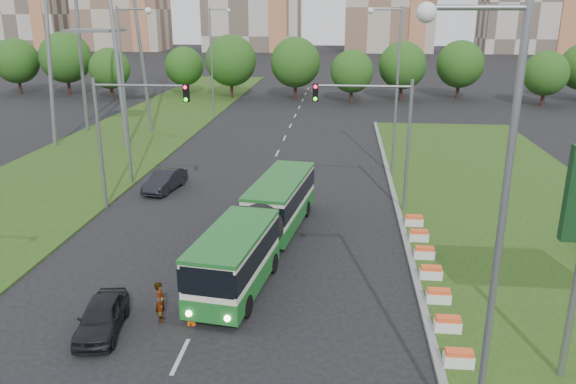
# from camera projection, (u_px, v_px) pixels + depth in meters

# --- Properties ---
(ground) EXTENTS (360.00, 360.00, 0.00)m
(ground) POSITION_uv_depth(u_px,v_px,m) (282.00, 283.00, 25.38)
(ground) COLOR black
(ground) RESTS_ON ground
(grass_median) EXTENTS (14.00, 60.00, 0.15)m
(grass_median) POSITION_uv_depth(u_px,v_px,m) (525.00, 227.00, 31.72)
(grass_median) COLOR #244714
(grass_median) RESTS_ON ground
(median_kerb) EXTENTS (0.30, 60.00, 0.18)m
(median_kerb) POSITION_uv_depth(u_px,v_px,m) (401.00, 222.00, 32.36)
(median_kerb) COLOR gray
(median_kerb) RESTS_ON ground
(left_verge) EXTENTS (12.00, 110.00, 0.10)m
(left_verge) POSITION_uv_depth(u_px,v_px,m) (114.00, 146.00, 50.69)
(left_verge) COLOR #244714
(left_verge) RESTS_ON ground
(lane_markings) EXTENTS (0.20, 100.00, 0.01)m
(lane_markings) POSITION_uv_depth(u_px,v_px,m) (272.00, 165.00, 44.58)
(lane_markings) COLOR #ADACA6
(lane_markings) RESTS_ON ground
(flower_planters) EXTENTS (1.10, 15.90, 0.60)m
(flower_planters) POSITION_uv_depth(u_px,v_px,m) (435.00, 283.00, 24.33)
(flower_planters) COLOR white
(flower_planters) RESTS_ON grass_median
(traffic_mast_median) EXTENTS (5.76, 0.32, 8.00)m
(traffic_mast_median) POSITION_uv_depth(u_px,v_px,m) (381.00, 125.00, 32.74)
(traffic_mast_median) COLOR gray
(traffic_mast_median) RESTS_ON ground
(traffic_mast_left) EXTENTS (5.76, 0.32, 8.00)m
(traffic_mast_left) POSITION_uv_depth(u_px,v_px,m) (124.00, 124.00, 33.20)
(traffic_mast_left) COLOR gray
(traffic_mast_left) RESTS_ON ground
(street_lamps) EXTENTS (36.00, 60.00, 12.00)m
(street_lamps) POSITION_uv_depth(u_px,v_px,m) (250.00, 112.00, 33.26)
(street_lamps) COLOR gray
(street_lamps) RESTS_ON ground
(tree_line) EXTENTS (120.00, 8.00, 9.00)m
(tree_line) POSITION_uv_depth(u_px,v_px,m) (400.00, 67.00, 75.12)
(tree_line) COLOR #1F5115
(tree_line) RESTS_ON ground
(articulated_bus) EXTENTS (2.36, 15.14, 2.49)m
(articulated_bus) POSITION_uv_depth(u_px,v_px,m) (261.00, 225.00, 28.07)
(articulated_bus) COLOR silver
(articulated_bus) RESTS_ON ground
(car_left_near) EXTENTS (2.07, 3.96, 1.28)m
(car_left_near) POSITION_uv_depth(u_px,v_px,m) (102.00, 316.00, 21.34)
(car_left_near) COLOR black
(car_left_near) RESTS_ON ground
(car_left_far) EXTENTS (2.15, 4.42, 1.40)m
(car_left_far) POSITION_uv_depth(u_px,v_px,m) (165.00, 180.00, 38.19)
(car_left_far) COLOR black
(car_left_far) RESTS_ON ground
(pedestrian) EXTENTS (0.52, 0.68, 1.66)m
(pedestrian) POSITION_uv_depth(u_px,v_px,m) (161.00, 301.00, 22.06)
(pedestrian) COLOR gray
(pedestrian) RESTS_ON ground
(shopping_trolley) EXTENTS (0.31, 0.33, 0.53)m
(shopping_trolley) POSITION_uv_depth(u_px,v_px,m) (192.00, 319.00, 21.93)
(shopping_trolley) COLOR #DD530B
(shopping_trolley) RESTS_ON ground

